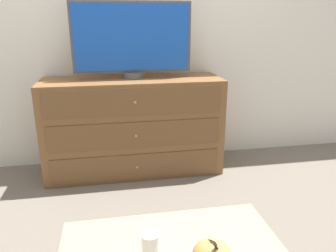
% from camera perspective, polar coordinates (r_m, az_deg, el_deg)
% --- Properties ---
extents(ground_plane, '(12.00, 12.00, 0.00)m').
position_cam_1_polar(ground_plane, '(3.14, -6.35, -5.47)').
color(ground_plane, '#70665B').
extents(wall_back, '(12.00, 0.05, 2.60)m').
position_cam_1_polar(wall_back, '(2.91, -7.32, 18.94)').
color(wall_back, white).
rests_on(wall_back, ground_plane).
extents(dresser, '(1.45, 0.48, 0.80)m').
position_cam_1_polar(dresser, '(2.76, -6.00, -0.03)').
color(dresser, brown).
rests_on(dresser, ground_plane).
extents(tv, '(0.94, 0.16, 0.59)m').
position_cam_1_polar(tv, '(2.66, -6.28, 14.77)').
color(tv, '#515156').
rests_on(tv, dresser).
extents(drink_cup, '(0.07, 0.07, 0.11)m').
position_cam_1_polar(drink_cup, '(1.28, -3.06, -20.57)').
color(drink_cup, '#9E6638').
rests_on(drink_cup, coffee_table).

